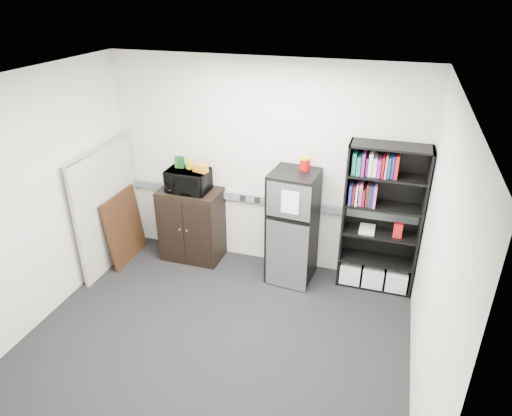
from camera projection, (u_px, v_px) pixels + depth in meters
The scene contains 18 objects.
floor at pixel (215, 341), 4.87m from camera, with size 4.00×4.00×0.00m, color black.
wall_back at pixel (262, 167), 5.77m from camera, with size 4.00×0.02×2.70m, color silver.
wall_right at pixel (435, 267), 3.74m from camera, with size 0.02×3.50×2.70m, color silver.
wall_left at pixel (34, 204), 4.81m from camera, with size 0.02×3.50×2.70m, color silver.
ceiling at pixel (201, 85), 3.67m from camera, with size 4.00×3.50×0.02m, color white.
electrical_raceway at pixel (261, 200), 5.94m from camera, with size 3.92×0.05×0.10m, color slate.
wall_note at pixel (236, 149), 5.77m from camera, with size 0.14×0.00×0.10m, color white.
bookshelf at pixel (381, 221), 5.40m from camera, with size 0.90×0.34×1.85m.
cubicle_partition at pixel (108, 207), 5.94m from camera, with size 0.06×1.30×1.62m.
cabinet at pixel (192, 224), 6.18m from camera, with size 0.80×0.53×1.01m.
microwave at pixel (188, 180), 5.88m from camera, with size 0.53×0.36×0.30m, color black.
snack_box_a at pixel (178, 162), 5.85m from camera, with size 0.07×0.05×0.15m, color #1D5618.
snack_box_b at pixel (181, 162), 5.83m from camera, with size 0.07×0.05×0.15m, color #0D3A17.
snack_box_c at pixel (189, 164), 5.81m from camera, with size 0.07×0.05×0.14m, color gold.
snack_bag at pixel (201, 168), 5.72m from camera, with size 0.18×0.10×0.10m, color orange.
refrigerator at pixel (292, 227), 5.63m from camera, with size 0.59×0.62×1.46m.
coffee_can at pixel (305, 163), 5.36m from camera, with size 0.13×0.13×0.17m.
framed_poster at pixel (125, 227), 6.15m from camera, with size 0.15×0.75×0.96m.
Camera 1 is at (1.53, -3.43, 3.44)m, focal length 32.00 mm.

